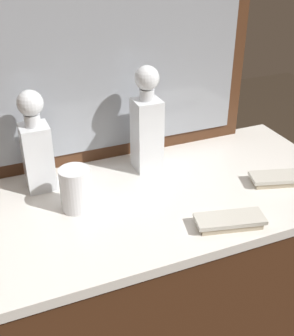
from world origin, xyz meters
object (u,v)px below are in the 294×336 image
crystal_decanter_far_left (37,151)px  silver_brush_front (279,179)px  crystal_decanter_left (147,129)px  silver_brush_center (230,221)px  crystal_tumbler_far_right (76,191)px

crystal_decanter_far_left → silver_brush_front: crystal_decanter_far_left is taller
crystal_decanter_left → silver_brush_center: 0.35m
crystal_decanter_left → crystal_tumbler_far_right: crystal_decanter_left is taller
silver_brush_front → crystal_decanter_far_left: bearing=159.2°
silver_brush_center → crystal_tumbler_far_right: bearing=146.2°
crystal_decanter_far_left → silver_brush_front: bearing=-20.8°
crystal_decanter_left → crystal_decanter_far_left: bearing=178.1°
crystal_decanter_left → silver_brush_center: (0.07, -0.32, -0.11)m
crystal_tumbler_far_right → crystal_decanter_left: bearing=27.3°
crystal_decanter_left → silver_brush_front: size_ratio=1.81×
crystal_decanter_far_left → silver_brush_center: crystal_decanter_far_left is taller
silver_brush_center → crystal_decanter_left: bearing=102.2°
silver_brush_front → crystal_decanter_left: bearing=143.8°
crystal_decanter_far_left → crystal_tumbler_far_right: crystal_decanter_far_left is taller
crystal_decanter_left → crystal_decanter_far_left: size_ratio=1.10×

